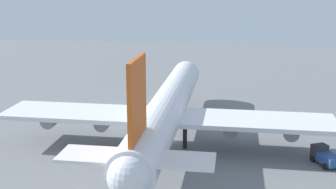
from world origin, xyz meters
name	(u,v)px	position (x,y,z in m)	size (l,w,h in m)	color
ground_plane	(168,141)	(0.00, 0.00, 0.00)	(239.06, 239.06, 0.00)	slate
cargo_airplane	(168,108)	(-0.34, 0.00, 5.94)	(59.77, 53.08, 18.12)	silver
maintenance_van	(325,156)	(-5.93, -24.32, 1.21)	(5.31, 4.12, 2.49)	#333338
safety_cone_nose	(171,98)	(26.89, 3.38, 0.42)	(0.59, 0.59, 0.84)	orange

